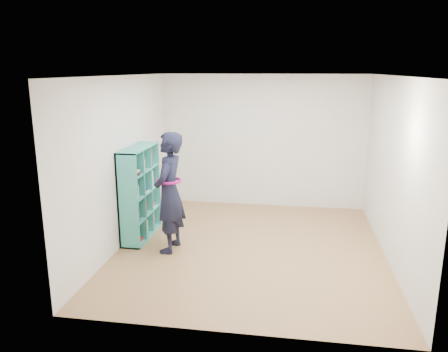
# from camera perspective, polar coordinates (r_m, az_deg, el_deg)

# --- Properties ---
(floor) EXTENTS (4.50, 4.50, 0.00)m
(floor) POSITION_cam_1_polar(r_m,az_deg,el_deg) (6.85, 3.48, -9.38)
(floor) COLOR #9A7346
(floor) RESTS_ON ground
(ceiling) EXTENTS (4.50, 4.50, 0.00)m
(ceiling) POSITION_cam_1_polar(r_m,az_deg,el_deg) (6.29, 3.83, 12.94)
(ceiling) COLOR white
(ceiling) RESTS_ON wall_back
(wall_left) EXTENTS (0.02, 4.50, 2.60)m
(wall_left) POSITION_cam_1_polar(r_m,az_deg,el_deg) (6.92, -13.09, 1.84)
(wall_left) COLOR silver
(wall_left) RESTS_ON floor
(wall_right) EXTENTS (0.02, 4.50, 2.60)m
(wall_right) POSITION_cam_1_polar(r_m,az_deg,el_deg) (6.58, 21.27, 0.63)
(wall_right) COLOR silver
(wall_right) RESTS_ON floor
(wall_back) EXTENTS (4.00, 0.02, 2.60)m
(wall_back) POSITION_cam_1_polar(r_m,az_deg,el_deg) (8.65, 5.06, 4.51)
(wall_back) COLOR silver
(wall_back) RESTS_ON floor
(wall_front) EXTENTS (4.00, 0.02, 2.60)m
(wall_front) POSITION_cam_1_polar(r_m,az_deg,el_deg) (4.29, 0.79, -5.17)
(wall_front) COLOR silver
(wall_front) RESTS_ON floor
(bookshelf) EXTENTS (0.33, 1.12, 1.50)m
(bookshelf) POSITION_cam_1_polar(r_m,az_deg,el_deg) (7.20, -11.11, -2.26)
(bookshelf) COLOR teal
(bookshelf) RESTS_ON floor
(person) EXTENTS (0.46, 0.68, 1.81)m
(person) POSITION_cam_1_polar(r_m,az_deg,el_deg) (6.53, -7.16, -2.15)
(person) COLOR black
(person) RESTS_ON floor
(smartphone) EXTENTS (0.04, 0.11, 0.14)m
(smartphone) POSITION_cam_1_polar(r_m,az_deg,el_deg) (6.63, -8.14, -0.87)
(smartphone) COLOR silver
(smartphone) RESTS_ON person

